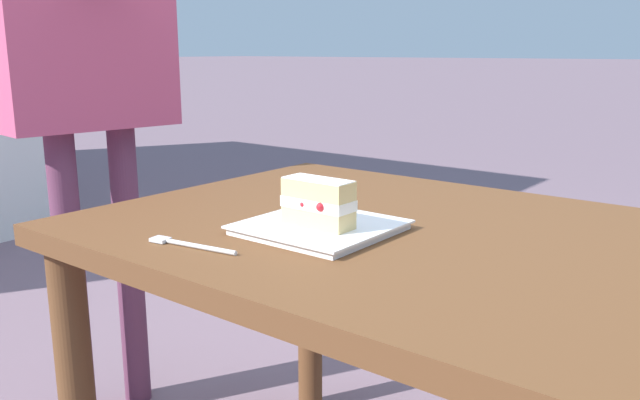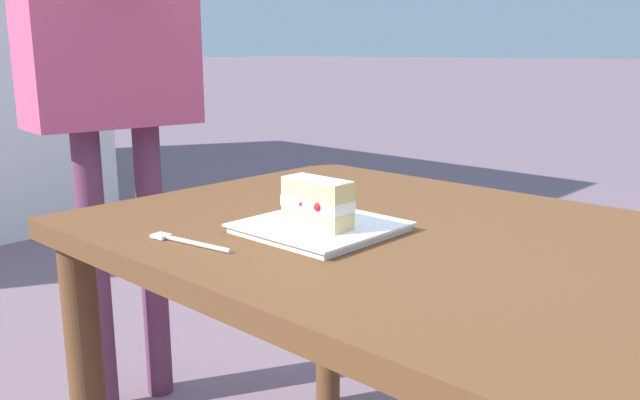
# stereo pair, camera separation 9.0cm
# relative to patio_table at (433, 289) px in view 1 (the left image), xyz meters

# --- Properties ---
(patio_table) EXTENTS (1.28, 0.85, 0.72)m
(patio_table) POSITION_rel_patio_table_xyz_m (0.00, 0.00, 0.00)
(patio_table) COLOR brown
(patio_table) RESTS_ON ground
(dessert_plate) EXTENTS (0.24, 0.24, 0.02)m
(dessert_plate) POSITION_rel_patio_table_xyz_m (-0.16, -0.12, 0.11)
(dessert_plate) COLOR white
(dessert_plate) RESTS_ON patio_table
(cake_slice) EXTENTS (0.13, 0.07, 0.08)m
(cake_slice) POSITION_rel_patio_table_xyz_m (-0.15, -0.13, 0.16)
(cake_slice) COLOR #E0C17A
(cake_slice) RESTS_ON dessert_plate
(dessert_fork) EXTENTS (0.17, 0.04, 0.01)m
(dessert_fork) POSITION_rel_patio_table_xyz_m (-0.28, -0.32, 0.11)
(dessert_fork) COLOR silver
(dessert_fork) RESTS_ON patio_table
(diner_person) EXTENTS (0.60, 0.47, 1.64)m
(diner_person) POSITION_rel_patio_table_xyz_m (-1.02, -0.01, 0.48)
(diner_person) COLOR #5D3049
(diner_person) RESTS_ON ground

